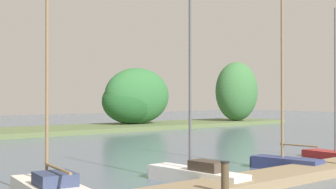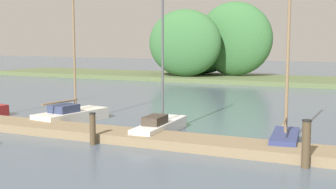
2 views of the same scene
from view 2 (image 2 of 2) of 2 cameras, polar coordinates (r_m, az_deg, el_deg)
name	(u,v)px [view 2 (image 2 of 2)]	position (r m, az deg, el deg)	size (l,w,h in m)	color
dock_pier	(202,144)	(17.03, 4.15, -6.03)	(28.19, 1.80, 0.35)	#847051
sailboat_1	(73,114)	(22.69, -11.62, -2.36)	(1.95, 4.22, 6.89)	silver
sailboat_2	(161,125)	(19.40, -0.87, -3.74)	(1.12, 4.39, 7.26)	white
sailboat_3	(285,134)	(17.73, 14.24, -4.70)	(1.26, 3.18, 7.46)	navy
mooring_piling_1	(93,129)	(17.68, -9.26, -4.17)	(0.26, 0.26, 1.22)	#4C3D28
mooring_piling_2	(306,144)	(14.95, 16.64, -5.83)	(0.30, 0.30, 1.51)	#4C3D28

